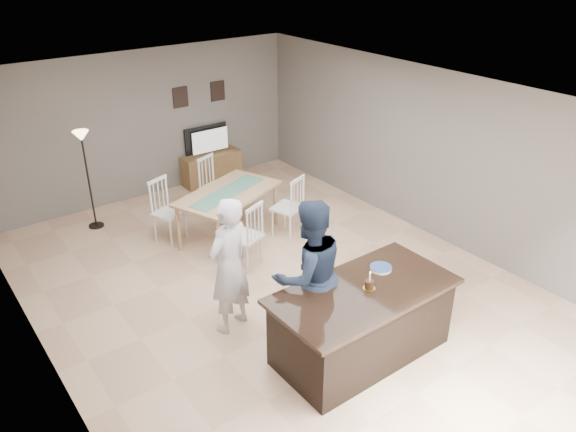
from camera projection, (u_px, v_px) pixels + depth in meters
floor at (272, 285)px, 7.98m from camera, size 8.00×8.00×0.00m
room_shell at (271, 176)px, 7.23m from camera, size 8.00×8.00×8.00m
kitchen_island at (362, 321)px, 6.49m from camera, size 2.15×1.10×0.90m
tv_console at (212, 168)px, 11.19m from camera, size 1.20×0.40×0.60m
television at (208, 140)px, 10.99m from camera, size 0.91×0.12×0.53m
tv_screen_glow at (210, 141)px, 10.93m from camera, size 0.78×0.00×0.78m
picture_frames at (199, 94)px, 10.66m from camera, size 1.10×0.02×0.38m
doorway at (122, 415)px, 4.17m from camera, size 0.00×2.10×2.65m
woman at (229, 266)px, 6.76m from camera, size 0.75×0.60×1.78m
man at (309, 275)px, 6.48m from camera, size 1.01×0.84×1.88m
birthday_cake at (369, 284)px, 6.29m from camera, size 0.14×0.14×0.22m
plate_stack at (381, 268)px, 6.65m from camera, size 0.26×0.26×0.04m
dining_table at (228, 200)px, 8.97m from camera, size 2.20×2.37×1.04m
floor_lamp at (84, 154)px, 9.00m from camera, size 0.25×0.25×1.69m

